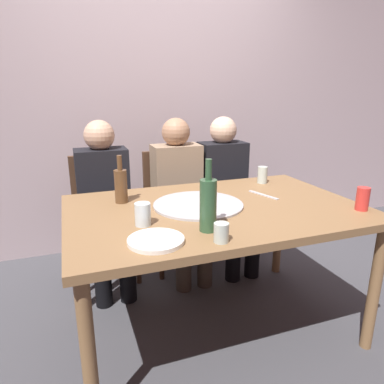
% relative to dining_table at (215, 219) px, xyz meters
% --- Properties ---
extents(ground_plane, '(8.00, 8.00, 0.00)m').
position_rel_dining_table_xyz_m(ground_plane, '(0.00, 0.00, -0.68)').
color(ground_plane, '#424247').
extents(back_wall, '(6.00, 0.10, 2.60)m').
position_rel_dining_table_xyz_m(back_wall, '(0.00, 1.40, 0.62)').
color(back_wall, '#B29EA3').
rests_on(back_wall, ground_plane).
extents(dining_table, '(1.57, 1.01, 0.76)m').
position_rel_dining_table_xyz_m(dining_table, '(0.00, 0.00, 0.00)').
color(dining_table, olive).
rests_on(dining_table, ground_plane).
extents(pizza_tray, '(0.49, 0.49, 0.01)m').
position_rel_dining_table_xyz_m(pizza_tray, '(-0.08, 0.05, 0.08)').
color(pizza_tray, '#ADADB2').
rests_on(pizza_tray, dining_table).
extents(wine_bottle, '(0.08, 0.08, 0.33)m').
position_rel_dining_table_xyz_m(wine_bottle, '(-0.17, -0.29, 0.20)').
color(wine_bottle, '#2D5133').
rests_on(wine_bottle, dining_table).
extents(beer_bottle, '(0.07, 0.07, 0.27)m').
position_rel_dining_table_xyz_m(beer_bottle, '(-0.46, 0.25, 0.17)').
color(beer_bottle, brown).
rests_on(beer_bottle, dining_table).
extents(tumbler_near, '(0.07, 0.07, 0.11)m').
position_rel_dining_table_xyz_m(tumbler_near, '(-0.43, -0.13, 0.13)').
color(tumbler_near, silver).
rests_on(tumbler_near, dining_table).
extents(tumbler_far, '(0.07, 0.07, 0.11)m').
position_rel_dining_table_xyz_m(tumbler_far, '(0.50, 0.35, 0.13)').
color(tumbler_far, '#B7C6BC').
rests_on(tumbler_far, dining_table).
extents(wine_glass, '(0.06, 0.06, 0.08)m').
position_rel_dining_table_xyz_m(wine_glass, '(-0.16, -0.42, 0.11)').
color(wine_glass, '#B7C6BC').
rests_on(wine_glass, dining_table).
extents(soda_can, '(0.07, 0.07, 0.12)m').
position_rel_dining_table_xyz_m(soda_can, '(0.70, -0.31, 0.13)').
color(soda_can, red).
rests_on(soda_can, dining_table).
extents(plate_stack, '(0.24, 0.24, 0.02)m').
position_rel_dining_table_xyz_m(plate_stack, '(-0.42, -0.34, 0.08)').
color(plate_stack, white).
rests_on(plate_stack, dining_table).
extents(table_knife, '(0.08, 0.22, 0.01)m').
position_rel_dining_table_xyz_m(table_knife, '(0.35, 0.10, 0.08)').
color(table_knife, '#B7B7BC').
rests_on(table_knife, dining_table).
extents(chair_left, '(0.44, 0.44, 0.90)m').
position_rel_dining_table_xyz_m(chair_left, '(-0.51, 0.91, -0.17)').
color(chair_left, '#472D1E').
rests_on(chair_left, ground_plane).
extents(chair_middle, '(0.44, 0.44, 0.90)m').
position_rel_dining_table_xyz_m(chair_middle, '(0.04, 0.91, -0.17)').
color(chair_middle, '#472D1E').
rests_on(chair_middle, ground_plane).
extents(chair_right, '(0.44, 0.44, 0.90)m').
position_rel_dining_table_xyz_m(chair_right, '(0.43, 0.91, -0.17)').
color(chair_right, '#472D1E').
rests_on(chair_right, ground_plane).
extents(guest_in_sweater, '(0.36, 0.56, 1.17)m').
position_rel_dining_table_xyz_m(guest_in_sweater, '(-0.51, 0.75, -0.04)').
color(guest_in_sweater, black).
rests_on(guest_in_sweater, ground_plane).
extents(guest_in_beanie, '(0.36, 0.56, 1.17)m').
position_rel_dining_table_xyz_m(guest_in_beanie, '(0.04, 0.75, -0.04)').
color(guest_in_beanie, '#937A60').
rests_on(guest_in_beanie, ground_plane).
extents(guest_by_wall, '(0.36, 0.56, 1.17)m').
position_rel_dining_table_xyz_m(guest_by_wall, '(0.43, 0.75, -0.04)').
color(guest_by_wall, black).
rests_on(guest_by_wall, ground_plane).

